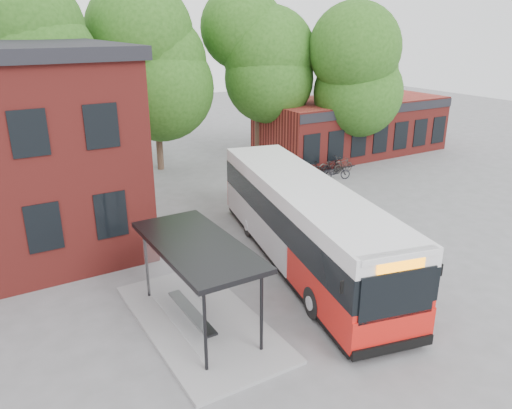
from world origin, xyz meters
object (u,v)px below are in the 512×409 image
bicycle_2 (301,171)px  bus_shelter (199,284)px  bicycle_3 (311,169)px  city_bus (303,224)px  bicycle_0 (299,170)px  bicycle_4 (336,172)px  bicycle_5 (331,166)px  bicycle_6 (331,165)px  bicycle_1 (311,173)px  bicycle_7 (343,166)px

bicycle_2 → bus_shelter: bearing=136.4°
bicycle_3 → city_bus: bearing=157.7°
bicycle_0 → bicycle_4: 2.35m
bus_shelter → bicycle_0: size_ratio=3.87×
bicycle_0 → bicycle_5: 2.39m
bicycle_3 → bicycle_6: bicycle_6 is taller
bicycle_1 → bicycle_3: (0.50, 0.72, -0.00)m
bicycle_7 → bicycle_1: bearing=88.0°
bicycle_0 → bicycle_5: bicycle_0 is taller
bicycle_4 → bicycle_6: size_ratio=0.93×
bicycle_2 → bicycle_4: bearing=-129.2°
bicycle_2 → bicycle_4: 2.19m
bicycle_0 → bicycle_7: bearing=-115.9°
bicycle_3 → bicycle_7: 2.30m
bicycle_2 → bicycle_7: 2.99m
bicycle_6 → bicycle_7: 0.82m
city_bus → bicycle_3: 12.45m
bicycle_3 → bicycle_4: 1.69m
bicycle_4 → bicycle_5: bearing=-4.0°
bicycle_4 → bicycle_6: 1.65m
city_bus → bicycle_4: size_ratio=7.48×
city_bus → bicycle_3: city_bus is taller
bicycle_3 → bicycle_4: size_ratio=0.88×
bicycle_0 → bicycle_7: 3.19m
bicycle_0 → bicycle_7: bicycle_7 is taller
bicycle_0 → bicycle_1: size_ratio=1.16×
city_bus → bicycle_4: (8.62, 8.27, -1.22)m
bicycle_0 → bicycle_3: size_ratio=1.16×
bicycle_3 → bicycle_6: (1.65, 0.04, 0.03)m
city_bus → bicycle_5: (9.18, 9.44, -1.22)m
bicycle_3 → bicycle_6: bearing=-72.4°
bicycle_4 → bicycle_5: bicycle_5 is taller
bicycle_4 → bicycle_5: (0.56, 1.17, 0.01)m
bicycle_7 → bicycle_5: bearing=63.3°
city_bus → bicycle_1: bearing=64.0°
bus_shelter → bicycle_5: 18.49m
bicycle_1 → bicycle_3: size_ratio=1.00×
city_bus → bicycle_6: city_bus is taller
bicycle_0 → bicycle_3: (0.89, -0.08, -0.01)m
bicycle_1 → bicycle_5: bearing=-61.0°
bicycle_1 → bicycle_7: 2.74m
bicycle_3 → bicycle_6: 1.65m
bicycle_7 → bicycle_4: bearing=117.9°
city_bus → bicycle_5: city_bus is taller
bicycle_1 → bicycle_4: bearing=-100.8°
bicycle_4 → bicycle_7: (1.32, 0.88, 0.03)m
bus_shelter → city_bus: (5.44, 1.83, 0.24)m
bus_shelter → bicycle_7: 18.93m
bicycle_1 → bicycle_3: bearing=-19.3°
bus_shelter → bicycle_0: bus_shelter is taller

